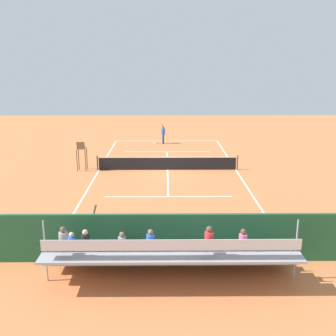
# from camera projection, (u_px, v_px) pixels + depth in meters

# --- Properties ---
(ground_plane) EXTENTS (60.00, 60.00, 0.00)m
(ground_plane) POSITION_uv_depth(u_px,v_px,m) (168.00, 170.00, 30.03)
(ground_plane) COLOR #D17542
(court_line_markings) EXTENTS (10.10, 22.20, 0.01)m
(court_line_markings) POSITION_uv_depth(u_px,v_px,m) (168.00, 170.00, 30.07)
(court_line_markings) COLOR white
(court_line_markings) RESTS_ON ground
(tennis_net) EXTENTS (10.30, 0.10, 1.07)m
(tennis_net) POSITION_uv_depth(u_px,v_px,m) (168.00, 163.00, 29.90)
(tennis_net) COLOR black
(tennis_net) RESTS_ON ground
(backdrop_wall) EXTENTS (18.00, 0.16, 2.00)m
(backdrop_wall) POSITION_uv_depth(u_px,v_px,m) (170.00, 238.00, 16.25)
(backdrop_wall) COLOR #235633
(backdrop_wall) RESTS_ON ground
(bleacher_stand) EXTENTS (9.06, 2.40, 2.48)m
(bleacher_stand) POSITION_uv_depth(u_px,v_px,m) (167.00, 255.00, 14.95)
(bleacher_stand) COLOR #9EA0A5
(bleacher_stand) RESTS_ON ground
(umpire_chair) EXTENTS (0.67, 0.67, 2.14)m
(umpire_chair) POSITION_uv_depth(u_px,v_px,m) (81.00, 153.00, 29.56)
(umpire_chair) COLOR brown
(umpire_chair) RESTS_ON ground
(courtside_bench) EXTENTS (1.80, 0.40, 0.93)m
(courtside_bench) POSITION_uv_depth(u_px,v_px,m) (219.00, 240.00, 17.08)
(courtside_bench) COLOR #9E754C
(courtside_bench) RESTS_ON ground
(equipment_bag) EXTENTS (0.90, 0.36, 0.36)m
(equipment_bag) POSITION_uv_depth(u_px,v_px,m) (178.00, 250.00, 17.04)
(equipment_bag) COLOR #B22D2D
(equipment_bag) RESTS_ON ground
(tennis_player) EXTENTS (0.40, 0.55, 1.93)m
(tennis_player) POSITION_uv_depth(u_px,v_px,m) (163.00, 133.00, 39.08)
(tennis_player) COLOR navy
(tennis_player) RESTS_ON ground
(tennis_racket) EXTENTS (0.58, 0.34, 0.03)m
(tennis_racket) POSITION_uv_depth(u_px,v_px,m) (155.00, 143.00, 39.52)
(tennis_racket) COLOR black
(tennis_racket) RESTS_ON ground
(tennis_ball_near) EXTENTS (0.07, 0.07, 0.07)m
(tennis_ball_near) POSITION_uv_depth(u_px,v_px,m) (140.00, 150.00, 36.47)
(tennis_ball_near) COLOR #CCDB33
(tennis_ball_near) RESTS_ON ground
(tennis_ball_far) EXTENTS (0.07, 0.07, 0.07)m
(tennis_ball_far) POSITION_uv_depth(u_px,v_px,m) (188.00, 152.00, 35.58)
(tennis_ball_far) COLOR #CCDB33
(tennis_ball_far) RESTS_ON ground
(line_judge) EXTENTS (0.38, 0.54, 1.93)m
(line_judge) POSITION_uv_depth(u_px,v_px,m) (94.00, 227.00, 17.28)
(line_judge) COLOR #232328
(line_judge) RESTS_ON ground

